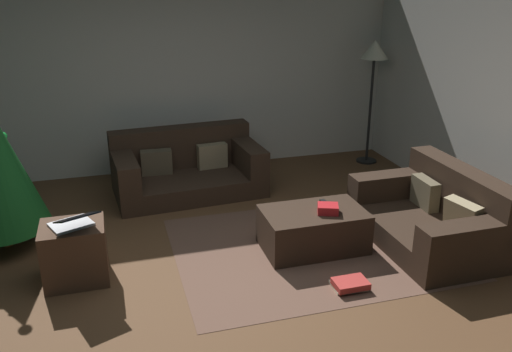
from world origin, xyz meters
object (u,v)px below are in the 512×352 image
at_px(couch_left, 186,168).
at_px(book_stack, 350,284).
at_px(ottoman, 313,229).
at_px(gift_box, 328,209).
at_px(tv_remote, 325,203).
at_px(corner_lamp, 374,59).
at_px(couch_right, 436,216).
at_px(laptop, 73,222).
at_px(side_table, 75,253).

height_order(couch_left, book_stack, couch_left).
bearing_deg(book_stack, ottoman, 92.51).
xyz_separation_m(gift_box, tv_remote, (0.05, 0.19, -0.03)).
bearing_deg(corner_lamp, tv_remote, -126.76).
bearing_deg(couch_right, tv_remote, 72.61).
height_order(tv_remote, laptop, laptop).
xyz_separation_m(couch_left, couch_right, (2.11, -2.00, -0.01)).
distance_m(tv_remote, book_stack, 0.94).
height_order(gift_box, side_table, side_table).
distance_m(laptop, corner_lamp, 4.46).
bearing_deg(corner_lamp, gift_box, -125.29).
xyz_separation_m(couch_right, tv_remote, (-1.03, 0.32, 0.13)).
bearing_deg(ottoman, couch_right, -9.70).
xyz_separation_m(book_stack, corner_lamp, (1.65, 2.89, 1.38)).
distance_m(tv_remote, laptop, 2.29).
xyz_separation_m(ottoman, gift_box, (0.11, -0.07, 0.23)).
height_order(tv_remote, corner_lamp, corner_lamp).
bearing_deg(tv_remote, book_stack, -98.12).
distance_m(gift_box, book_stack, 0.78).
distance_m(couch_left, side_table, 2.15).
bearing_deg(corner_lamp, book_stack, -119.64).
distance_m(couch_left, laptop, 2.20).
relative_size(gift_box, laptop, 0.38).
bearing_deg(gift_box, tv_remote, 74.26).
height_order(couch_left, ottoman, couch_left).
xyz_separation_m(ottoman, corner_lamp, (1.68, 2.15, 1.23)).
distance_m(couch_right, ottoman, 1.21).
relative_size(gift_box, side_table, 0.36).
relative_size(gift_box, book_stack, 0.65).
xyz_separation_m(couch_right, book_stack, (-1.16, -0.54, -0.23)).
relative_size(tv_remote, laptop, 0.32).
distance_m(ottoman, book_stack, 0.76).
height_order(ottoman, corner_lamp, corner_lamp).
distance_m(ottoman, gift_box, 0.27).
relative_size(couch_left, couch_right, 1.17).
distance_m(gift_box, corner_lamp, 2.90).
xyz_separation_m(couch_left, laptop, (-1.21, -1.82, 0.29)).
relative_size(couch_right, side_table, 2.91).
bearing_deg(ottoman, laptop, -179.48).
height_order(gift_box, laptop, laptop).
bearing_deg(gift_box, ottoman, 145.04).
relative_size(ottoman, tv_remote, 5.99).
height_order(couch_left, laptop, couch_left).
distance_m(side_table, corner_lamp, 4.52).
xyz_separation_m(couch_right, side_table, (-3.34, 0.24, -0.01)).
bearing_deg(couch_left, gift_box, 114.45).
height_order(couch_right, gift_box, couch_right).
bearing_deg(laptop, book_stack, -18.65).
bearing_deg(corner_lamp, couch_left, -172.34).
relative_size(couch_right, ottoman, 1.58).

